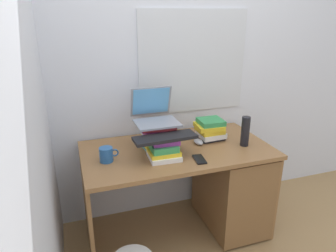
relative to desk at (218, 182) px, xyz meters
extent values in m
plane|color=#9E7A4C|center=(-0.34, 0.03, -0.40)|extent=(6.00, 6.00, 0.00)
cube|color=silver|center=(-0.34, 0.43, 0.90)|extent=(6.00, 0.05, 2.60)
cube|color=silver|center=(-0.07, 0.40, 0.88)|extent=(0.90, 0.01, 0.80)
cube|color=silver|center=(-1.22, 0.03, 0.90)|extent=(0.05, 6.00, 2.60)
cube|color=olive|center=(-0.34, 0.03, 0.31)|extent=(1.35, 0.72, 0.03)
cube|color=olive|center=(-1.00, 0.03, -0.05)|extent=(0.02, 0.66, 0.69)
cube|color=olive|center=(0.32, 0.03, -0.05)|extent=(0.02, 0.66, 0.69)
cube|color=brown|center=(0.11, -0.01, -0.05)|extent=(0.40, 0.61, 0.66)
cube|color=teal|center=(-0.48, 0.08, 0.34)|extent=(0.20, 0.17, 0.03)
cube|color=yellow|center=(-0.48, 0.09, 0.37)|extent=(0.20, 0.19, 0.03)
cube|color=teal|center=(-0.47, 0.08, 0.40)|extent=(0.18, 0.15, 0.02)
cube|color=white|center=(-0.47, 0.09, 0.43)|extent=(0.19, 0.17, 0.04)
cube|color=#8C338C|center=(-0.47, 0.08, 0.46)|extent=(0.21, 0.20, 0.03)
cube|color=#B22D33|center=(-0.46, 0.07, 0.50)|extent=(0.25, 0.16, 0.03)
cube|color=white|center=(-0.48, -0.09, 0.34)|extent=(0.21, 0.19, 0.03)
cube|color=yellow|center=(-0.48, -0.09, 0.37)|extent=(0.20, 0.16, 0.03)
cube|color=#338C4C|center=(-0.48, -0.09, 0.41)|extent=(0.18, 0.17, 0.04)
cube|color=#8C338C|center=(-0.46, -0.08, 0.45)|extent=(0.18, 0.14, 0.04)
cube|color=black|center=(-0.04, 0.12, 0.34)|extent=(0.20, 0.18, 0.02)
cube|color=white|center=(-0.03, 0.10, 0.37)|extent=(0.20, 0.17, 0.04)
cube|color=yellow|center=(-0.04, 0.11, 0.40)|extent=(0.18, 0.19, 0.03)
cube|color=yellow|center=(-0.05, 0.11, 0.44)|extent=(0.21, 0.19, 0.03)
cube|color=#338C4C|center=(-0.04, 0.11, 0.47)|extent=(0.18, 0.18, 0.04)
cube|color=gray|center=(-0.47, 0.08, 0.52)|extent=(0.30, 0.24, 0.01)
cube|color=gray|center=(-0.47, 0.23, 0.64)|extent=(0.30, 0.07, 0.22)
cube|color=#59A5E5|center=(-0.47, 0.22, 0.64)|extent=(0.27, 0.06, 0.20)
cube|color=black|center=(-0.47, -0.09, 0.47)|extent=(0.43, 0.16, 0.02)
ellipsoid|color=#A5A8AD|center=(-0.16, 0.05, 0.35)|extent=(0.06, 0.10, 0.04)
cylinder|color=#265999|center=(-0.85, -0.02, 0.38)|extent=(0.09, 0.09, 0.10)
torus|color=#265999|center=(-0.79, -0.02, 0.38)|extent=(0.05, 0.01, 0.05)
cylinder|color=black|center=(0.15, -0.08, 0.44)|extent=(0.06, 0.06, 0.22)
cube|color=black|center=(-0.26, -0.20, 0.33)|extent=(0.08, 0.14, 0.01)
camera|label=1|loc=(-1.05, -1.87, 1.25)|focal=32.94mm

